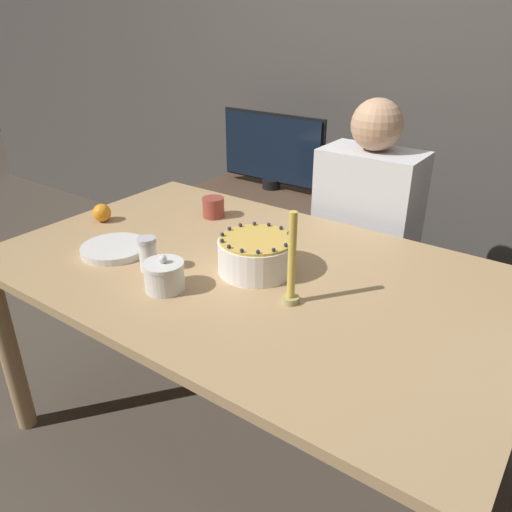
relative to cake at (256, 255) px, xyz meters
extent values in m
plane|color=#4C4238|center=(-0.03, 0.00, -0.80)|extent=(12.00, 12.00, 0.00)
cube|color=#4C4742|center=(-0.03, 1.40, 0.50)|extent=(8.00, 0.05, 2.60)
cube|color=tan|center=(-0.03, 0.00, -0.07)|extent=(1.66, 1.02, 0.03)
cylinder|color=tan|center=(-0.80, -0.45, -0.44)|extent=(0.07, 0.07, 0.71)
cylinder|color=tan|center=(-0.80, 0.45, -0.44)|extent=(0.07, 0.07, 0.71)
cylinder|color=white|center=(0.00, 0.00, 0.00)|extent=(0.24, 0.24, 0.10)
cylinder|color=gold|center=(0.00, 0.00, 0.05)|extent=(0.23, 0.23, 0.01)
sphere|color=#23284C|center=(0.11, 0.00, 0.06)|extent=(0.01, 0.01, 0.01)
sphere|color=#23284C|center=(0.09, 0.05, 0.06)|extent=(0.01, 0.01, 0.01)
sphere|color=#23284C|center=(0.07, 0.08, 0.06)|extent=(0.01, 0.01, 0.01)
sphere|color=#23284C|center=(0.02, 0.10, 0.06)|extent=(0.01, 0.01, 0.01)
sphere|color=#23284C|center=(-0.02, 0.10, 0.06)|extent=(0.01, 0.01, 0.01)
sphere|color=#23284C|center=(-0.07, 0.08, 0.06)|extent=(0.01, 0.01, 0.01)
sphere|color=#23284C|center=(-0.09, 0.05, 0.06)|extent=(0.01, 0.01, 0.01)
sphere|color=#23284C|center=(-0.11, 0.00, 0.06)|extent=(0.01, 0.01, 0.01)
sphere|color=#23284C|center=(-0.09, -0.05, 0.06)|extent=(0.01, 0.01, 0.01)
sphere|color=#23284C|center=(-0.07, -0.08, 0.06)|extent=(0.01, 0.01, 0.01)
sphere|color=#23284C|center=(-0.02, -0.10, 0.06)|extent=(0.01, 0.01, 0.01)
sphere|color=#23284C|center=(0.02, -0.10, 0.06)|extent=(0.01, 0.01, 0.01)
sphere|color=#23284C|center=(0.07, -0.08, 0.06)|extent=(0.01, 0.01, 0.01)
sphere|color=#23284C|center=(0.09, -0.05, 0.06)|extent=(0.01, 0.01, 0.01)
cylinder|color=silver|center=(-0.15, -0.25, -0.02)|extent=(0.12, 0.12, 0.07)
cylinder|color=silver|center=(-0.15, -0.25, 0.03)|extent=(0.12, 0.12, 0.01)
sphere|color=silver|center=(-0.15, -0.25, 0.04)|extent=(0.02, 0.02, 0.02)
cylinder|color=white|center=(-0.28, -0.19, -0.01)|extent=(0.06, 0.06, 0.09)
cylinder|color=silver|center=(-0.28, -0.19, 0.05)|extent=(0.06, 0.06, 0.02)
cylinder|color=silver|center=(-0.47, -0.17, -0.05)|extent=(0.22, 0.22, 0.01)
cylinder|color=silver|center=(-0.47, -0.17, -0.04)|extent=(0.22, 0.22, 0.01)
cylinder|color=silver|center=(-0.47, -0.17, -0.04)|extent=(0.22, 0.22, 0.01)
cylinder|color=tan|center=(0.19, -0.10, -0.05)|extent=(0.05, 0.05, 0.02)
cylinder|color=gold|center=(0.19, -0.10, 0.09)|extent=(0.02, 0.02, 0.25)
cylinder|color=#993D33|center=(-0.40, 0.28, -0.02)|extent=(0.09, 0.09, 0.08)
sphere|color=orange|center=(-0.72, -0.01, -0.02)|extent=(0.07, 0.07, 0.07)
cube|color=#2D2D38|center=(0.06, 0.71, -0.57)|extent=(0.34, 0.34, 0.45)
cube|color=silver|center=(0.06, 0.71, -0.08)|extent=(0.40, 0.24, 0.54)
sphere|color=tan|center=(0.06, 0.71, 0.29)|extent=(0.20, 0.20, 0.20)
cube|color=#4C3828|center=(-0.67, 1.08, -0.50)|extent=(0.76, 0.56, 0.59)
cylinder|color=black|center=(-0.67, 1.08, -0.18)|extent=(0.10, 0.10, 0.05)
cube|color=black|center=(-0.67, 1.09, 0.02)|extent=(0.63, 0.02, 0.37)
cube|color=black|center=(-0.67, 1.08, 0.02)|extent=(0.60, 0.03, 0.35)
camera|label=1|loc=(0.81, -1.12, 0.68)|focal=35.00mm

